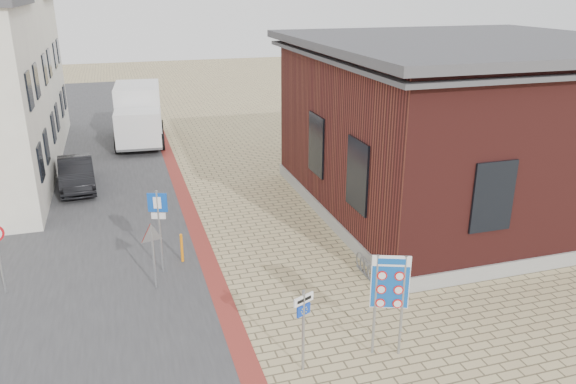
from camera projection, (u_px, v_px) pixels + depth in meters
ground at (312, 330)px, 15.05m from camera, size 120.00×120.00×0.00m
road_strip at (101, 178)px, 26.99m from camera, size 7.00×60.00×0.02m
curb_strip at (187, 206)px, 23.47m from camera, size 0.60×40.00×0.02m
brick_building at (466, 123)px, 22.60m from camera, size 13.00×13.00×6.80m
bike_rack at (368, 270)px, 17.66m from camera, size 0.08×1.80×0.60m
sedan at (76, 174)px, 25.35m from camera, size 1.77×4.34×1.40m
box_truck at (139, 114)px, 32.56m from camera, size 3.02×6.40×3.26m
border_sign at (390, 284)px, 13.43m from camera, size 0.88×0.37×2.72m
essen_sign at (303, 319)px, 13.01m from camera, size 0.55×0.27×2.16m
parking_sign at (159, 217)px, 17.46m from camera, size 0.59×0.23×2.78m
yield_sign at (152, 241)px, 16.60m from camera, size 0.73×0.25×2.09m
bollard at (182, 248)px, 18.59m from camera, size 0.10×0.10×1.01m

